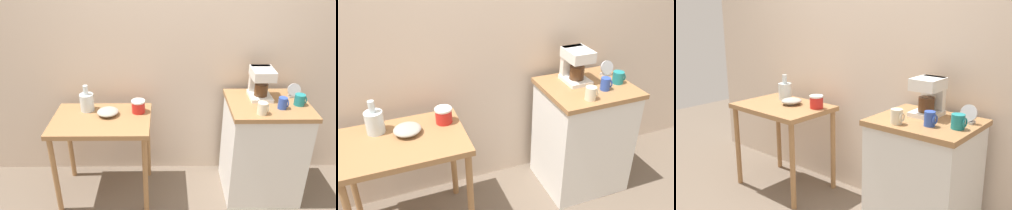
% 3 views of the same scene
% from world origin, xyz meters
% --- Properties ---
extents(ground_plane, '(8.00, 8.00, 0.00)m').
position_xyz_m(ground_plane, '(0.00, 0.00, 0.00)').
color(ground_plane, '#6B5B4C').
extents(back_wall, '(4.40, 0.10, 2.80)m').
position_xyz_m(back_wall, '(0.10, 0.45, 1.40)').
color(back_wall, beige).
rests_on(back_wall, ground_plane).
extents(wooden_table, '(0.82, 0.56, 0.77)m').
position_xyz_m(wooden_table, '(-0.69, 0.02, 0.66)').
color(wooden_table, '#9E7044').
rests_on(wooden_table, ground_plane).
extents(kitchen_counter, '(0.66, 0.58, 0.90)m').
position_xyz_m(kitchen_counter, '(0.70, 0.05, 0.45)').
color(kitchen_counter, white).
rests_on(kitchen_counter, ground_plane).
extents(bowl_stoneware, '(0.18, 0.18, 0.06)m').
position_xyz_m(bowl_stoneware, '(-0.64, 0.08, 0.80)').
color(bowl_stoneware, '#9E998C').
rests_on(bowl_stoneware, wooden_table).
extents(glass_carafe_vase, '(0.12, 0.12, 0.23)m').
position_xyz_m(glass_carafe_vase, '(-0.83, 0.18, 0.85)').
color(glass_carafe_vase, silver).
rests_on(glass_carafe_vase, wooden_table).
extents(canister_enamel, '(0.12, 0.12, 0.11)m').
position_xyz_m(canister_enamel, '(-0.39, 0.13, 0.83)').
color(canister_enamel, red).
rests_on(canister_enamel, wooden_table).
extents(coffee_maker, '(0.18, 0.22, 0.26)m').
position_xyz_m(coffee_maker, '(0.64, 0.17, 1.04)').
color(coffee_maker, white).
rests_on(coffee_maker, kitchen_counter).
extents(mug_small_cream, '(0.08, 0.08, 0.10)m').
position_xyz_m(mug_small_cream, '(0.59, -0.14, 0.94)').
color(mug_small_cream, beige).
rests_on(mug_small_cream, kitchen_counter).
extents(mug_dark_teal, '(0.09, 0.08, 0.09)m').
position_xyz_m(mug_dark_teal, '(0.93, 0.01, 0.94)').
color(mug_dark_teal, teal).
rests_on(mug_dark_teal, kitchen_counter).
extents(mug_blue, '(0.08, 0.07, 0.09)m').
position_xyz_m(mug_blue, '(0.78, -0.05, 0.94)').
color(mug_blue, '#2D4CAD').
rests_on(mug_blue, kitchen_counter).
extents(table_clock, '(0.11, 0.05, 0.12)m').
position_xyz_m(table_clock, '(0.93, 0.16, 0.95)').
color(table_clock, '#B2B5BA').
rests_on(table_clock, kitchen_counter).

